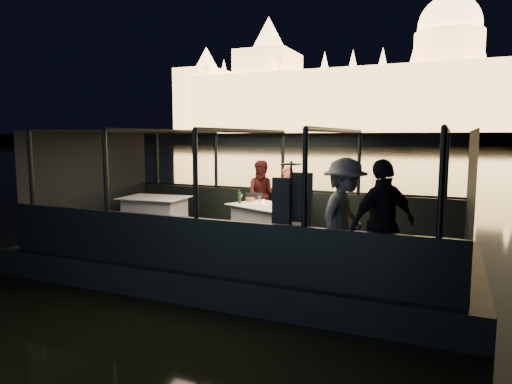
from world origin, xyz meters
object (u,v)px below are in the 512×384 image
at_px(dining_table_aft, 155,214).
at_px(passenger_dark, 383,231).
at_px(chair_port_left, 251,214).
at_px(wine_bottle, 239,196).
at_px(dining_table_central, 265,223).
at_px(person_woman_coral, 288,200).
at_px(chair_port_right, 292,215).
at_px(person_man_maroon, 263,198).
at_px(passenger_stripe, 344,224).
at_px(coat_stand, 291,221).

height_order(dining_table_aft, passenger_dark, passenger_dark).
relative_size(dining_table_aft, chair_port_left, 1.66).
relative_size(passenger_dark, wine_bottle, 6.52).
height_order(dining_table_central, person_woman_coral, person_woman_coral).
bearing_deg(chair_port_right, passenger_dark, -59.22).
distance_m(person_man_maroon, wine_bottle, 1.10).
bearing_deg(dining_table_central, chair_port_left, 134.91).
bearing_deg(chair_port_right, passenger_stripe, -64.77).
bearing_deg(coat_stand, dining_table_aft, 152.28).
bearing_deg(coat_stand, passenger_dark, 0.42).
distance_m(chair_port_left, passenger_dark, 4.32).
height_order(chair_port_right, person_man_maroon, person_man_maroon).
height_order(coat_stand, passenger_dark, coat_stand).
bearing_deg(chair_port_left, person_man_maroon, 71.78).
height_order(dining_table_aft, wine_bottle, wine_bottle).
distance_m(person_man_maroon, passenger_dark, 4.56).
xyz_separation_m(dining_table_aft, person_woman_coral, (2.94, 1.00, 0.36)).
height_order(dining_table_central, wine_bottle, wine_bottle).
bearing_deg(person_man_maroon, wine_bottle, -116.76).
bearing_deg(passenger_dark, chair_port_right, -99.18).
height_order(coat_stand, person_man_maroon, coat_stand).
distance_m(dining_table_aft, passenger_dark, 5.91).
xyz_separation_m(person_woman_coral, passenger_dark, (2.55, -3.15, 0.10)).
height_order(dining_table_aft, person_man_maroon, person_man_maroon).
xyz_separation_m(coat_stand, passenger_dark, (1.38, 0.01, -0.05)).
height_order(dining_table_aft, passenger_stripe, passenger_stripe).
bearing_deg(chair_port_left, dining_table_central, -52.35).
height_order(person_man_maroon, passenger_stripe, passenger_stripe).
xyz_separation_m(chair_port_right, person_woman_coral, (-0.19, 0.23, 0.30)).
height_order(coat_stand, person_woman_coral, coat_stand).
distance_m(person_man_maroon, passenger_stripe, 3.94).
distance_m(dining_table_aft, chair_port_left, 2.28).
relative_size(coat_stand, wine_bottle, 6.30).
distance_m(dining_table_central, chair_port_right, 0.83).
height_order(chair_port_right, person_woman_coral, person_woman_coral).
bearing_deg(person_man_maroon, passenger_stripe, -70.66).
height_order(dining_table_aft, person_woman_coral, person_woman_coral).
bearing_deg(person_woman_coral, chair_port_right, -58.27).
xyz_separation_m(coat_stand, passenger_stripe, (0.77, 0.28, -0.05)).
distance_m(dining_table_aft, coat_stand, 4.66).
distance_m(person_woman_coral, passenger_stripe, 3.47).
xyz_separation_m(dining_table_central, passenger_stripe, (2.08, -1.89, 0.47)).
bearing_deg(coat_stand, wine_bottle, 131.45).
xyz_separation_m(person_woman_coral, wine_bottle, (-0.75, -0.99, 0.17)).
bearing_deg(passenger_stripe, chair_port_left, 56.08).
relative_size(chair_port_left, wine_bottle, 3.09).
xyz_separation_m(person_woman_coral, passenger_stripe, (1.93, -2.88, 0.10)).
bearing_deg(person_woman_coral, dining_table_central, -106.06).
bearing_deg(person_man_maroon, dining_table_aft, -176.16).
height_order(dining_table_aft, chair_port_left, chair_port_left).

